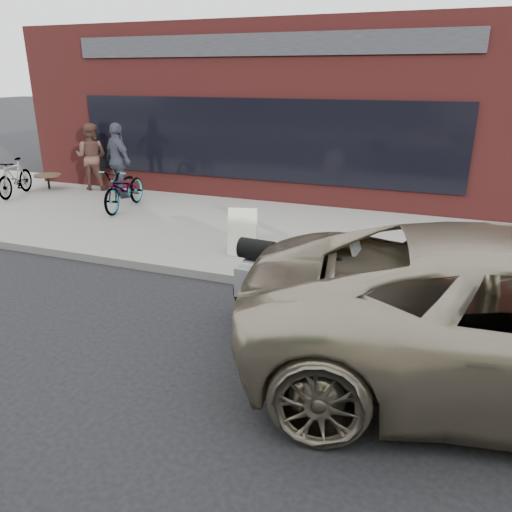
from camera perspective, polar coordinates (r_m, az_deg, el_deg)
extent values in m
plane|color=black|center=(5.02, -16.13, -21.19)|extent=(120.00, 120.00, 0.00)
cube|color=gray|center=(10.70, 6.38, 2.69)|extent=(44.00, 6.00, 0.15)
cube|color=maroon|center=(17.52, 6.18, 16.71)|extent=(14.00, 10.00, 4.50)
cube|color=black|center=(12.79, 0.08, 13.13)|extent=(10.00, 0.08, 2.00)
cube|color=#252529|center=(12.71, 0.09, 23.02)|extent=(10.00, 0.08, 0.50)
torus|color=black|center=(7.02, -0.14, -4.44)|extent=(0.68, 0.16, 0.68)
torus|color=black|center=(6.58, 11.96, -6.68)|extent=(0.68, 0.16, 0.68)
cube|color=#B7B7BC|center=(6.74, 5.32, -4.78)|extent=(0.58, 0.34, 0.38)
cube|color=black|center=(6.50, 7.95, -2.00)|extent=(0.53, 0.36, 0.26)
cube|color=black|center=(6.66, 3.80, -1.48)|extent=(0.58, 0.32, 0.12)
cube|color=black|center=(6.81, 1.01, -1.65)|extent=(0.32, 0.24, 0.14)
cube|color=black|center=(6.37, 10.60, -1.33)|extent=(0.20, 0.26, 0.22)
cube|color=silver|center=(6.27, 11.37, 0.73)|extent=(0.17, 0.31, 0.34)
cylinder|color=black|center=(6.36, 10.03, -0.64)|extent=(0.08, 0.71, 0.03)
cube|color=#B7B7BC|center=(6.81, 0.09, -0.38)|extent=(0.31, 0.32, 0.03)
cube|color=gray|center=(6.66, -0.56, -3.10)|extent=(0.44, 0.21, 0.40)
cylinder|color=black|center=(6.76, 0.09, 0.74)|extent=(0.51, 0.32, 0.28)
cylinder|color=#B7B7BC|center=(7.04, 2.66, -4.23)|extent=(0.57, 0.12, 0.19)
imported|color=gray|center=(12.55, -14.80, 7.46)|extent=(0.91, 1.97, 1.00)
imported|color=gray|center=(14.97, -25.85, 8.07)|extent=(0.87, 1.70, 0.98)
cube|color=white|center=(8.98, -1.60, 2.71)|extent=(0.57, 0.38, 0.84)
cube|color=white|center=(9.19, -1.42, 3.12)|extent=(0.57, 0.38, 0.84)
cylinder|color=black|center=(15.54, -22.62, 7.76)|extent=(0.06, 0.06, 0.38)
cylinder|color=#422F1E|center=(15.50, -22.72, 8.51)|extent=(0.73, 0.73, 0.04)
imported|color=#52342B|center=(14.96, -18.29, 10.73)|extent=(1.04, 0.90, 1.84)
imported|color=#3D404E|center=(13.71, -15.44, 10.45)|extent=(1.23, 0.94, 1.94)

